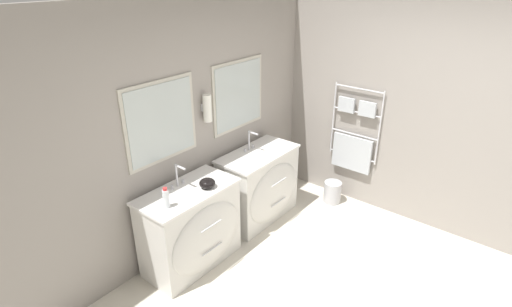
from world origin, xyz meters
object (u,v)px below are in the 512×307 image
toiletry_bottle (166,198)px  amenity_bowl (207,183)px  waste_bin (332,192)px  vanity_right (260,186)px  vanity_left (192,228)px

toiletry_bottle → amenity_bowl: bearing=-3.5°
toiletry_bottle → waste_bin: (2.28, -0.47, -0.81)m
vanity_right → waste_bin: 1.05m
amenity_bowl → vanity_left: bearing=153.4°
amenity_bowl → waste_bin: amenity_bowl is taller
vanity_right → amenity_bowl: 1.05m
amenity_bowl → toiletry_bottle: bearing=176.5°
waste_bin → amenity_bowl: bearing=166.3°
amenity_bowl → waste_bin: (1.80, -0.44, -0.76)m
toiletry_bottle → vanity_right: bearing=2.1°
vanity_left → waste_bin: (1.96, -0.52, -0.29)m
toiletry_bottle → amenity_bowl: (0.48, -0.03, -0.05)m
vanity_right → amenity_bowl: amenity_bowl is taller
waste_bin → toiletry_bottle: bearing=168.4°
waste_bin → vanity_right: bearing=149.1°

